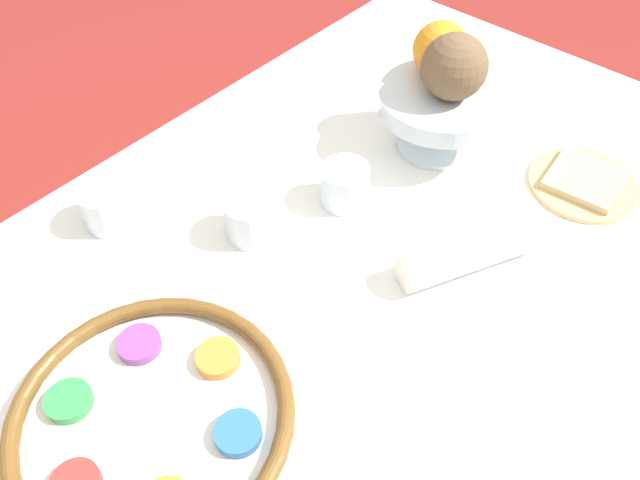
% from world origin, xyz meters
% --- Properties ---
extents(dining_table, '(1.45, 0.85, 0.76)m').
position_xyz_m(dining_table, '(0.00, 0.00, 0.38)').
color(dining_table, white).
rests_on(dining_table, ground_plane).
extents(seder_plate, '(0.32, 0.32, 0.03)m').
position_xyz_m(seder_plate, '(-0.27, 0.01, 0.78)').
color(seder_plate, silver).
rests_on(seder_plate, dining_table).
extents(fruit_stand, '(0.19, 0.19, 0.10)m').
position_xyz_m(fruit_stand, '(0.33, 0.05, 0.84)').
color(fruit_stand, silver).
rests_on(fruit_stand, dining_table).
extents(orange_fruit, '(0.09, 0.09, 0.09)m').
position_xyz_m(orange_fruit, '(0.36, 0.08, 0.91)').
color(orange_fruit, orange).
rests_on(orange_fruit, fruit_stand).
extents(coconut, '(0.10, 0.10, 0.10)m').
position_xyz_m(coconut, '(0.33, 0.04, 0.92)').
color(coconut, brown).
rests_on(coconut, fruit_stand).
extents(bread_plate, '(0.16, 0.16, 0.02)m').
position_xyz_m(bread_plate, '(0.40, -0.17, 0.77)').
color(bread_plate, tan).
rests_on(bread_plate, dining_table).
extents(napkin_roll, '(0.19, 0.13, 0.05)m').
position_xyz_m(napkin_roll, '(0.15, -0.12, 0.79)').
color(napkin_roll, white).
rests_on(napkin_roll, dining_table).
extents(cup_near, '(0.07, 0.07, 0.06)m').
position_xyz_m(cup_near, '(0.14, 0.08, 0.79)').
color(cup_near, silver).
rests_on(cup_near, dining_table).
extents(cup_mid, '(0.07, 0.07, 0.06)m').
position_xyz_m(cup_mid, '(-0.12, 0.30, 0.79)').
color(cup_mid, silver).
rests_on(cup_mid, dining_table).
extents(cup_far, '(0.07, 0.07, 0.06)m').
position_xyz_m(cup_far, '(0.00, 0.14, 0.79)').
color(cup_far, silver).
rests_on(cup_far, dining_table).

